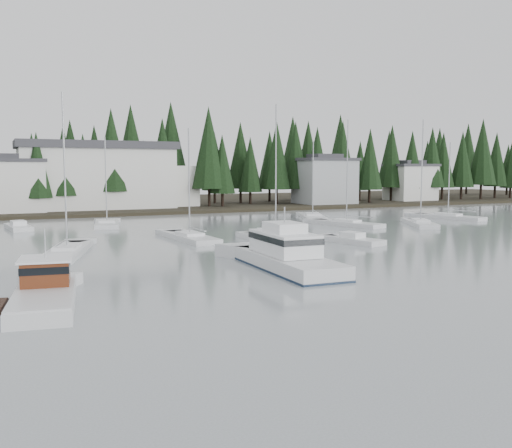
{
  "coord_description": "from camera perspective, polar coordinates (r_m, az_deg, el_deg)",
  "views": [
    {
      "loc": [
        -20.64,
        -13.99,
        6.99
      ],
      "look_at": [
        -1.25,
        28.04,
        2.5
      ],
      "focal_mm": 40.0,
      "sensor_mm": 36.0,
      "label": 1
    }
  ],
  "objects": [
    {
      "name": "sailboat_10",
      "position": [
        73.5,
        16.11,
        -0.07
      ],
      "size": [
        6.14,
        8.99,
        13.55
      ],
      "rotation": [
        0.0,
        0.0,
        1.1
      ],
      "color": "silver",
      "rests_on": "ground"
    },
    {
      "name": "sailboat_2",
      "position": [
        84.52,
        18.64,
        0.54
      ],
      "size": [
        5.07,
        10.69,
        11.19
      ],
      "rotation": [
        0.0,
        0.0,
        1.83
      ],
      "color": "silver",
      "rests_on": "ground"
    },
    {
      "name": "sailboat_8",
      "position": [
        56.73,
        -6.64,
        -1.52
      ],
      "size": [
        3.26,
        10.07,
        11.49
      ],
      "rotation": [
        0.0,
        0.0,
        1.63
      ],
      "color": "silver",
      "rests_on": "ground"
    },
    {
      "name": "harbor_inn",
      "position": [
        97.95,
        -14.41,
        4.66
      ],
      "size": [
        29.5,
        11.5,
        10.9
      ],
      "color": "silver",
      "rests_on": "ground"
    },
    {
      "name": "sailboat_1",
      "position": [
        80.55,
        5.69,
        0.57
      ],
      "size": [
        6.2,
        9.71,
        11.34
      ],
      "rotation": [
        0.0,
        0.0,
        1.18
      ],
      "color": "silver",
      "rests_on": "ground"
    },
    {
      "name": "sailboat_4",
      "position": [
        71.34,
        9.03,
        -0.09
      ],
      "size": [
        5.29,
        10.34,
        13.53
      ],
      "rotation": [
        0.0,
        0.0,
        1.86
      ],
      "color": "silver",
      "rests_on": "ground"
    },
    {
      "name": "sailboat_9",
      "position": [
        57.96,
        1.98,
        -1.3
      ],
      "size": [
        5.03,
        9.23,
        13.97
      ],
      "rotation": [
        0.0,
        0.0,
        1.26
      ],
      "color": "silver",
      "rests_on": "ground"
    },
    {
      "name": "house_east_a",
      "position": [
        108.05,
        6.87,
        4.4
      ],
      "size": [
        10.6,
        8.48,
        9.25
      ],
      "color": "#999EA0",
      "rests_on": "ground"
    },
    {
      "name": "runabout_1",
      "position": [
        54.77,
        9.59,
        -1.73
      ],
      "size": [
        3.77,
        6.82,
        1.42
      ],
      "rotation": [
        0.0,
        0.0,
        1.83
      ],
      "color": "silver",
      "rests_on": "ground"
    },
    {
      "name": "conifer_treeline",
      "position": [
        102.34,
        -13.08,
        1.48
      ],
      "size": [
        200.0,
        22.0,
        20.0
      ],
      "primitive_type": null,
      "color": "black",
      "rests_on": "ground"
    },
    {
      "name": "lobster_boat_brown",
      "position": [
        31.54,
        -20.53,
        -6.7
      ],
      "size": [
        5.31,
        9.14,
        4.35
      ],
      "rotation": [
        0.0,
        0.0,
        1.43
      ],
      "color": "silver",
      "rests_on": "ground"
    },
    {
      "name": "runabout_3",
      "position": [
        71.43,
        -22.65,
        -0.4
      ],
      "size": [
        3.0,
        6.75,
        1.42
      ],
      "rotation": [
        0.0,
        0.0,
        1.7
      ],
      "color": "silver",
      "rests_on": "ground"
    },
    {
      "name": "runabout_4",
      "position": [
        56.07,
        0.8,
        -1.48
      ],
      "size": [
        2.77,
        6.91,
        1.42
      ],
      "rotation": [
        0.0,
        0.0,
        1.66
      ],
      "color": "silver",
      "rests_on": "ground"
    },
    {
      "name": "cabin_cruiser_center",
      "position": [
        39.94,
        3.09,
        -3.45
      ],
      "size": [
        4.04,
        11.8,
        5.02
      ],
      "rotation": [
        0.0,
        0.0,
        1.53
      ],
      "color": "silver",
      "rests_on": "ground"
    },
    {
      "name": "house_west",
      "position": [
        93.06,
        -23.18,
        3.66
      ],
      "size": [
        9.54,
        7.42,
        8.75
      ],
      "color": "silver",
      "rests_on": "ground"
    },
    {
      "name": "sailboat_3",
      "position": [
        49.29,
        -18.35,
        -2.81
      ],
      "size": [
        5.57,
        10.98,
        13.68
      ],
      "rotation": [
        0.0,
        0.0,
        1.28
      ],
      "color": "silver",
      "rests_on": "ground"
    },
    {
      "name": "house_east_b",
      "position": [
        122.58,
        15.19,
        4.14
      ],
      "size": [
        9.54,
        7.42,
        8.25
      ],
      "color": "silver",
      "rests_on": "ground"
    },
    {
      "name": "far_shore_land",
      "position": [
        113.11,
        -14.21,
        1.83
      ],
      "size": [
        240.0,
        54.0,
        1.0
      ],
      "primitive_type": "cube",
      "color": "black",
      "rests_on": "ground"
    },
    {
      "name": "sailboat_5",
      "position": [
        72.12,
        -14.67,
        -0.15
      ],
      "size": [
        4.3,
        8.82,
        11.33
      ],
      "rotation": [
        0.0,
        0.0,
        1.38
      ],
      "color": "silver",
      "rests_on": "ground"
    }
  ]
}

